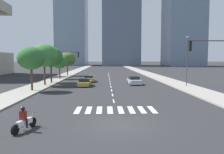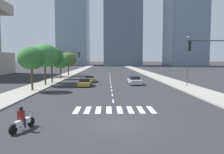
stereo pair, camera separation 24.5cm
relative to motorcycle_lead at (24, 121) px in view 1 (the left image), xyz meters
name	(u,v)px [view 1 (the left image)]	position (x,y,z in m)	size (l,w,h in m)	color
ground_plane	(118,124)	(5.68, 1.17, -0.58)	(800.00, 800.00, 0.00)	#28282B
sidewalk_east	(167,80)	(17.11, 31.17, -0.51)	(4.00, 260.00, 0.15)	gray
sidewalk_west	(52,81)	(-5.74, 31.17, -0.51)	(4.00, 260.00, 0.15)	gray
crosswalk_near	(115,110)	(5.68, 5.44, -0.58)	(6.75, 2.74, 0.01)	silver
lane_divider_center	(110,80)	(5.68, 33.44, -0.58)	(0.14, 50.00, 0.01)	silver
motorcycle_lead	(24,121)	(0.00, 0.00, 0.00)	(0.95, 2.18, 1.49)	black
sedan_gold_0	(85,83)	(1.52, 22.46, -0.01)	(1.89, 4.52, 1.24)	#B28E38
sedan_gold_1	(89,79)	(1.70, 29.39, -0.01)	(1.95, 4.83, 1.24)	#B28E38
sedan_silver_2	(134,81)	(9.70, 24.68, 0.03)	(2.11, 4.38, 1.32)	#B7BABF
traffic_signal_near	(218,59)	(14.65, 6.01, 3.75)	(4.61, 0.28, 6.11)	#333335
traffic_signal_far	(62,60)	(-2.64, 25.56, 3.55)	(5.29, 0.28, 5.74)	#333335
street_lamp_east	(187,57)	(17.41, 21.12, 3.97)	(0.50, 0.24, 7.60)	#3F3F42
street_tree_nearest	(31,58)	(-4.94, 16.72, 3.83)	(3.59, 3.59, 5.80)	#4C3823
street_tree_second	(44,55)	(-4.94, 23.08, 4.31)	(4.35, 4.35, 6.60)	#4C3823
street_tree_third	(51,57)	(-4.94, 27.45, 4.11)	(4.25, 4.25, 6.36)	#4C3823
street_tree_fourth	(60,62)	(-4.94, 34.97, 3.08)	(3.24, 3.24, 4.91)	#4C3823
street_tree_fifth	(67,59)	(-4.94, 44.61, 3.73)	(4.23, 4.23, 5.97)	#4C3823
office_tower_left_skyline	(72,0)	(-18.79, 149.04, 44.92)	(20.33, 27.38, 92.05)	#7A93A8
office_tower_center_skyline	(120,9)	(14.56, 137.85, 36.50)	(23.83, 28.45, 83.45)	slate
office_tower_right_skyline	(184,1)	(53.17, 127.76, 39.73)	(21.92, 23.50, 90.73)	slate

